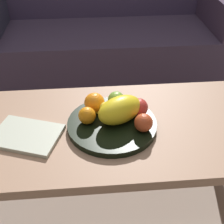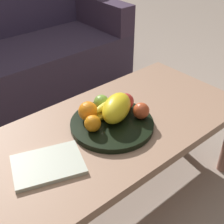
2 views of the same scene
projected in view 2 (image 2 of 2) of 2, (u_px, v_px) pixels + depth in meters
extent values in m
plane|color=gray|center=(109.00, 196.00, 1.55)|extent=(8.00, 8.00, 0.00)
cube|color=#A67E63|center=(108.00, 131.00, 1.31)|extent=(1.29, 0.60, 0.04)
cylinder|color=#A47961|center=(155.00, 101.00, 1.92)|extent=(0.05, 0.05, 0.40)
cube|color=#382C41|center=(14.00, 76.00, 2.20)|extent=(1.70, 0.70, 0.40)
cube|color=#3D2D42|center=(98.00, 11.00, 2.44)|extent=(0.14, 0.70, 0.22)
cylinder|color=black|center=(112.00, 124.00, 1.30)|extent=(0.35, 0.35, 0.03)
ellipsoid|color=yellow|center=(117.00, 108.00, 1.28)|extent=(0.21, 0.18, 0.11)
sphere|color=orange|center=(88.00, 111.00, 1.28)|extent=(0.08, 0.08, 0.08)
sphere|color=orange|center=(92.00, 123.00, 1.23)|extent=(0.07, 0.07, 0.07)
sphere|color=#75A239|center=(101.00, 103.00, 1.35)|extent=(0.07, 0.07, 0.07)
sphere|color=#BD332B|center=(125.00, 102.00, 1.35)|extent=(0.07, 0.07, 0.07)
sphere|color=#BC4724|center=(141.00, 111.00, 1.30)|extent=(0.07, 0.07, 0.07)
ellipsoid|color=yellow|center=(111.00, 112.00, 1.32)|extent=(0.15, 0.05, 0.03)
ellipsoid|color=yellow|center=(105.00, 111.00, 1.32)|extent=(0.15, 0.06, 0.03)
ellipsoid|color=yellow|center=(106.00, 106.00, 1.31)|extent=(0.15, 0.06, 0.03)
cube|color=beige|center=(48.00, 165.00, 1.10)|extent=(0.30, 0.25, 0.02)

